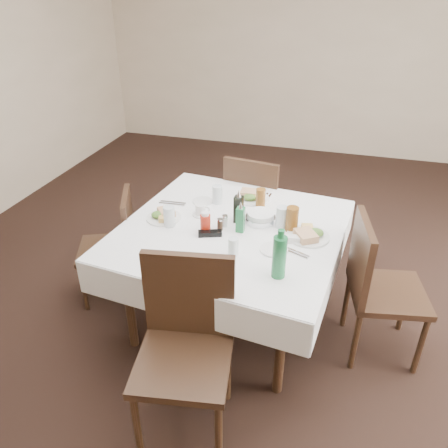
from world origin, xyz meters
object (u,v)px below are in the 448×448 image
at_px(water_s, 233,247).
at_px(water_w, 169,216).
at_px(water_n, 217,194).
at_px(coffee_mug, 201,210).
at_px(oil_cruet_green, 240,219).
at_px(chair_north, 254,202).
at_px(oil_cruet_dark, 239,208).
at_px(green_bottle, 279,256).
at_px(chair_south, 186,336).
at_px(chair_east, 375,281).
at_px(water_e, 282,217).
at_px(ketchup_bottle, 205,223).
at_px(dining_table, 231,237).
at_px(bread_basket, 261,217).
at_px(chair_west, 117,240).

height_order(water_s, water_w, water_w).
distance_m(water_n, coffee_mug, 0.22).
bearing_deg(coffee_mug, water_n, 75.35).
bearing_deg(oil_cruet_green, chair_north, 96.04).
height_order(water_s, coffee_mug, water_s).
distance_m(oil_cruet_dark, green_bottle, 0.64).
bearing_deg(chair_south, chair_east, 40.09).
bearing_deg(chair_east, water_n, 162.79).
height_order(water_e, ketchup_bottle, water_e).
distance_m(chair_south, oil_cruet_dark, 0.96).
bearing_deg(water_e, chair_east, -12.28).
xyz_separation_m(dining_table, oil_cruet_green, (0.07, -0.03, 0.17)).
bearing_deg(oil_cruet_dark, bread_basket, 17.68).
xyz_separation_m(chair_north, water_s, (0.12, -1.12, 0.27)).
relative_size(chair_east, water_e, 6.63).
distance_m(dining_table, water_n, 0.39).
xyz_separation_m(chair_north, oil_cruet_dark, (0.05, -0.73, 0.32)).
xyz_separation_m(water_e, ketchup_bottle, (-0.46, -0.20, -0.01)).
distance_m(chair_east, water_n, 1.21).
xyz_separation_m(water_e, coffee_mug, (-0.56, 0.00, -0.04)).
bearing_deg(water_s, chair_west, 160.84).
xyz_separation_m(water_w, green_bottle, (0.78, -0.35, 0.06)).
height_order(water_w, oil_cruet_green, oil_cruet_green).
xyz_separation_m(dining_table, chair_north, (-0.02, 0.81, -0.14)).
height_order(chair_north, green_bottle, green_bottle).
height_order(chair_north, ketchup_bottle, chair_north).
distance_m(dining_table, coffee_mug, 0.29).
bearing_deg(ketchup_bottle, green_bottle, -32.58).
relative_size(water_e, green_bottle, 0.50).
bearing_deg(ketchup_bottle, bread_basket, 36.73).
xyz_separation_m(chair_south, bread_basket, (0.18, 0.96, 0.22)).
bearing_deg(bread_basket, water_n, 153.08).
bearing_deg(green_bottle, oil_cruet_green, 127.85).
bearing_deg(chair_south, water_n, 98.86).
xyz_separation_m(dining_table, water_w, (-0.39, -0.09, 0.15)).
bearing_deg(chair_west, oil_cruet_dark, 3.23).
xyz_separation_m(water_n, water_s, (0.29, -0.62, -0.01)).
distance_m(water_s, oil_cruet_dark, 0.40).
bearing_deg(bread_basket, chair_west, -174.77).
distance_m(chair_north, chair_east, 1.28).
bearing_deg(chair_north, chair_east, -41.56).
height_order(dining_table, coffee_mug, coffee_mug).
xyz_separation_m(chair_south, chair_east, (0.95, 0.80, -0.03)).
bearing_deg(oil_cruet_dark, chair_north, 93.64).
bearing_deg(water_s, water_w, 156.30).
bearing_deg(water_e, water_w, -164.85).
distance_m(chair_west, bread_basket, 1.10).
distance_m(chair_south, chair_west, 1.24).
height_order(dining_table, oil_cruet_green, oil_cruet_green).
distance_m(oil_cruet_dark, coffee_mug, 0.28).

